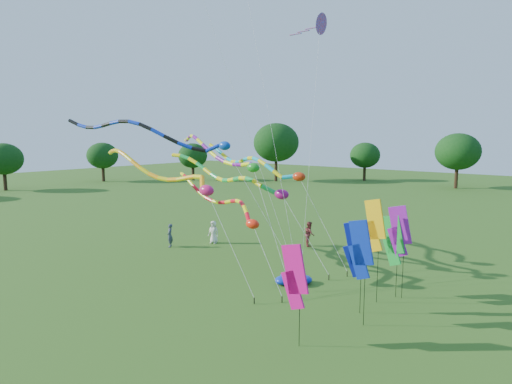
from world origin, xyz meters
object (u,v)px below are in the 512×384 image
Objects in this scene: tube_kite_red at (225,203)px; tube_kite_orange at (166,173)px; person_c at (309,234)px; blue_nylon_heap at (298,281)px; person_b at (170,235)px; person_a at (213,232)px.

tube_kite_red is 0.84× the size of tube_kite_orange.
person_c is at bearing 76.52° from tube_kite_orange.
tube_kite_orange is 9.24× the size of blue_nylon_heap.
blue_nylon_heap is at bearing 25.56° from tube_kite_orange.
tube_kite_orange is at bearing 8.17° from person_b.
tube_kite_red is 3.78m from tube_kite_orange.
tube_kite_red is 7.69m from person_c.
person_b is 9.67m from person_c.
tube_kite_red is 7.16× the size of person_a.
tube_kite_orange is at bearing -87.17° from person_a.
person_a is at bearing 108.24° from person_b.
blue_nylon_heap is at bearing 168.61° from person_c.
person_c is (7.35, 6.28, 0.06)m from person_b.
tube_kite_orange reaches higher than person_b.
tube_kite_red is 6.16m from person_a.
person_b reaches higher than blue_nylon_heap.
tube_kite_red reaches higher than blue_nylon_heap.
person_b is at bearing -164.04° from tube_kite_red.
person_c is (3.72, 9.45, -4.66)m from tube_kite_orange.
tube_kite_red is 7.15× the size of person_b.
person_b is (-3.62, 3.17, -4.71)m from tube_kite_orange.
tube_kite_orange reaches higher than blue_nylon_heap.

